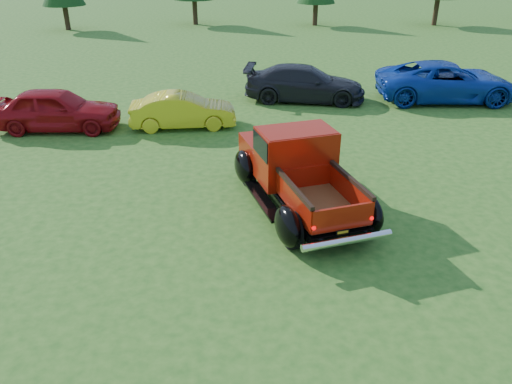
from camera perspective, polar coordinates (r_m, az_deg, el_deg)
ground at (r=10.66m, az=1.40°, el=-5.89°), size 120.00×120.00×0.00m
pickup_truck at (r=12.05m, az=4.47°, el=2.82°), size 3.28×5.23×1.83m
show_car_red at (r=18.18m, az=-21.85°, el=8.78°), size 4.22×1.88×1.41m
show_car_yellow at (r=17.33m, az=-8.35°, el=9.19°), size 3.60×1.40×1.17m
show_car_grey at (r=20.30m, az=5.60°, el=12.26°), size 5.02×2.80×1.37m
show_car_blue at (r=21.57m, az=20.97°, el=11.71°), size 5.61×2.89×1.51m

